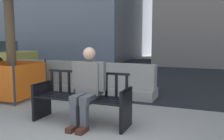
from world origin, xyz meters
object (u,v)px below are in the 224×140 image
street_bench (82,100)px  jersey_barrier_left (48,78)px  construction_fence (12,79)px  jersey_barrier_centre (116,83)px  seated_person (87,85)px

street_bench → jersey_barrier_left: 3.04m
jersey_barrier_left → construction_fence: bearing=-101.6°
jersey_barrier_centre → construction_fence: size_ratio=1.71×
seated_person → jersey_barrier_centre: bearing=97.0°
jersey_barrier_centre → construction_fence: 2.55m
jersey_barrier_left → seated_person: bearing=-42.9°
street_bench → construction_fence: construction_fence is taller
seated_person → jersey_barrier_centre: seated_person is taller
jersey_barrier_left → street_bench: bearing=-43.9°
street_bench → construction_fence: 2.61m
street_bench → seated_person: 0.33m
jersey_barrier_centre → construction_fence: (-2.30, -1.10, 0.13)m
jersey_barrier_centre → construction_fence: construction_fence is taller
street_bench → jersey_barrier_centre: (-0.12, 2.08, -0.06)m
construction_fence → jersey_barrier_left: bearing=78.4°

